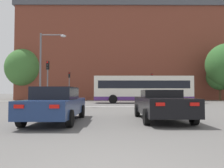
{
  "coord_description": "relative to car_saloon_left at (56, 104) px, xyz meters",
  "views": [
    {
      "loc": [
        -0.01,
        -3.25,
        1.27
      ],
      "look_at": [
        0.13,
        18.94,
        2.13
      ],
      "focal_mm": 35.0,
      "sensor_mm": 36.0,
      "label": 1
    }
  ],
  "objects": [
    {
      "name": "traffic_light_far_right",
      "position": [
        8.28,
        21.72,
        1.92
      ],
      "size": [
        0.26,
        0.31,
        3.97
      ],
      "color": "slate",
      "rests_on": "ground_plane"
    },
    {
      "name": "traffic_light_far_left",
      "position": [
        -3.59,
        21.73,
        2.05
      ],
      "size": [
        0.26,
        0.31,
        4.18
      ],
      "color": "slate",
      "rests_on": "ground_plane"
    },
    {
      "name": "bus_crossing_lead",
      "position": [
        6.18,
        16.64,
        0.95
      ],
      "size": [
        11.5,
        2.63,
        3.19
      ],
      "rotation": [
        0.0,
        0.0,
        -1.57
      ],
      "color": "silver",
      "rests_on": "ground_plane"
    },
    {
      "name": "car_roadster_right",
      "position": [
        4.67,
        0.52,
        -0.05
      ],
      "size": [
        2.07,
        4.83,
        1.38
      ],
      "rotation": [
        0.0,
        0.0,
        0.0
      ],
      "color": "black",
      "rests_on": "ground_plane"
    },
    {
      "name": "stop_line_strip",
      "position": [
        2.35,
        10.06,
        -0.76
      ],
      "size": [
        9.46,
        0.3,
        0.01
      ],
      "primitive_type": "cube",
      "color": "silver",
      "rests_on": "ground_plane"
    },
    {
      "name": "brick_civic_building",
      "position": [
        5.68,
        32.49,
        8.04
      ],
      "size": [
        39.4,
        12.66,
        19.69
      ],
      "color": "brown",
      "rests_on": "ground_plane"
    },
    {
      "name": "far_pavement",
      "position": [
        2.35,
        22.57,
        -0.76
      ],
      "size": [
        70.51,
        2.5,
        0.01
      ],
      "primitive_type": "cube",
      "color": "gray",
      "rests_on": "ground_plane"
    },
    {
      "name": "pedestrian_waiting",
      "position": [
        -8.21,
        22.96,
        0.22
      ],
      "size": [
        0.37,
        0.46,
        1.68
      ],
      "rotation": [
        0.0,
        0.0,
        1.11
      ],
      "color": "#333851",
      "rests_on": "ground_plane"
    },
    {
      "name": "tree_kerbside",
      "position": [
        -12.32,
        27.28,
        4.65
      ],
      "size": [
        6.08,
        6.08,
        8.62
      ],
      "color": "#4C3823",
      "rests_on": "ground_plane"
    },
    {
      "name": "street_lamp_junction",
      "position": [
        -3.62,
        10.38,
        3.39
      ],
      "size": [
        2.4,
        0.36,
        6.7
      ],
      "color": "slate",
      "rests_on": "ground_plane"
    },
    {
      "name": "tree_by_building",
      "position": [
        19.06,
        23.73,
        2.93
      ],
      "size": [
        3.94,
        3.94,
        5.77
      ],
      "color": "#4C3823",
      "rests_on": "ground_plane"
    },
    {
      "name": "traffic_light_near_left",
      "position": [
        -3.51,
        10.75,
        2.05
      ],
      "size": [
        0.26,
        0.31,
        4.19
      ],
      "color": "slate",
      "rests_on": "ground_plane"
    },
    {
      "name": "car_saloon_left",
      "position": [
        0.0,
        0.0,
        0.0
      ],
      "size": [
        2.03,
        4.94,
        1.5
      ],
      "rotation": [
        0.0,
        0.0,
        -0.01
      ],
      "color": "navy",
      "rests_on": "ground_plane"
    }
  ]
}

